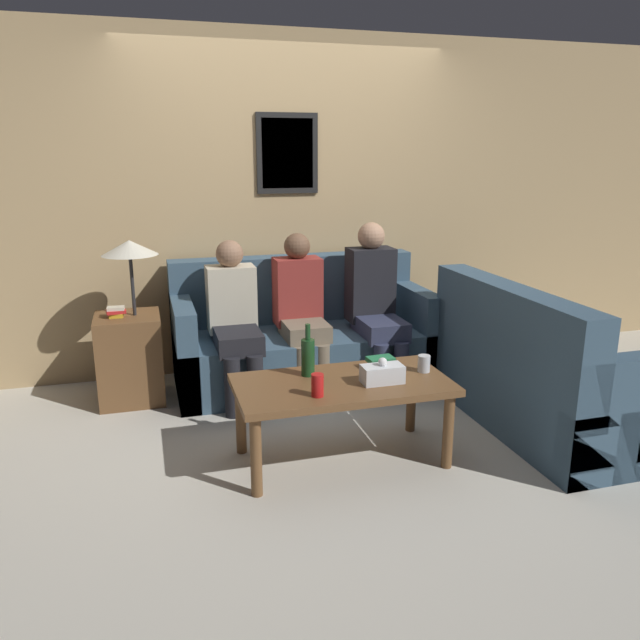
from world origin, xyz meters
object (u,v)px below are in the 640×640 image
Objects in this scene: drinking_glass at (424,364)px; wine_bottle at (308,356)px; person_left at (234,317)px; person_right at (375,300)px; couch_main at (302,340)px; couch_side at (541,378)px; person_middle at (301,307)px; coffee_table at (342,392)px.

wine_bottle is at bearing 169.24° from drinking_glass.
wine_bottle is 0.27× the size of person_left.
person_right is (1.05, 0.01, 0.05)m from person_left.
couch_side is (1.26, -1.22, 0.00)m from couch_main.
wine_bottle is 1.05m from person_middle.
person_right reaches higher than coffee_table.
person_right is at bearing -21.49° from couch_main.
drinking_glass is 1.44m from person_left.
couch_main is 0.64m from person_right.
couch_side is 1.38× the size of person_middle.
drinking_glass is (-0.86, -0.08, 0.21)m from couch_side.
person_right reaches higher than couch_main.
drinking_glass is (0.51, 0.02, 0.11)m from coffee_table.
person_middle is (0.06, 1.17, 0.20)m from coffee_table.
wine_bottle is (-0.16, 0.15, 0.18)m from coffee_table.
person_middle is (-0.44, 1.15, 0.09)m from drinking_glass.
wine_bottle is at bearing -128.74° from person_right.
couch_side is at bearing -39.42° from person_middle.
person_middle is (-0.04, -0.15, 0.30)m from couch_main.
person_left is at bearing -158.73° from couch_main.
person_left is at bearing 60.72° from couch_side.
wine_bottle is at bearing -74.04° from person_left.
drinking_glass is 0.09× the size of person_middle.
person_left is 0.50m from person_middle.
drinking_glass is 1.11m from person_right.
couch_side is 1.38m from coffee_table.
person_middle is 0.56m from person_right.
couch_main is at bearing 85.51° from coffee_table.
couch_main reaches higher than drinking_glass.
couch_side is 1.30× the size of person_right.
person_middle reaches higher than couch_side.
couch_main is at bearing 107.21° from drinking_glass.
person_left reaches higher than coffee_table.
coffee_table is (-0.10, -1.32, 0.10)m from couch_main.
person_right reaches higher than person_middle.
wine_bottle is at bearing -102.23° from person_middle.
drinking_glass is at bearing -10.76° from wine_bottle.
person_middle reaches higher than coffee_table.
coffee_table is 0.52m from drinking_glass.
couch_main is 1.76m from couch_side.
wine_bottle is 3.11× the size of drinking_glass.
person_right is at bearing 0.32° from person_left.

